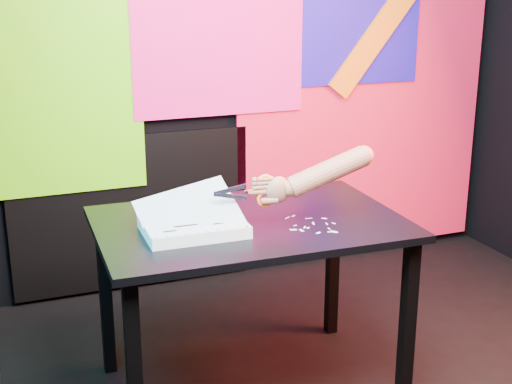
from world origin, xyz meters
name	(u,v)px	position (x,y,z in m)	size (l,w,h in m)	color
room	(415,70)	(0.00, 0.00, 1.35)	(3.01, 3.01, 2.71)	black
backdrop	(272,110)	(0.06, 1.46, 0.96)	(2.88, 0.05, 2.08)	red
work_table	(249,242)	(-0.52, 0.31, 0.66)	(1.22, 0.83, 0.75)	black
printout_stack	(193,226)	(-0.77, 0.25, 0.78)	(0.39, 0.28, 0.20)	silver
scissors	(261,191)	(-0.50, 0.22, 0.89)	(0.23, 0.04, 0.13)	#B6B6E2
hand_forearm	(319,174)	(-0.28, 0.19, 0.94)	(0.47, 0.13, 0.21)	brown
paper_clippings	(313,226)	(-0.32, 0.15, 0.75)	(0.20, 0.25, 0.00)	silver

